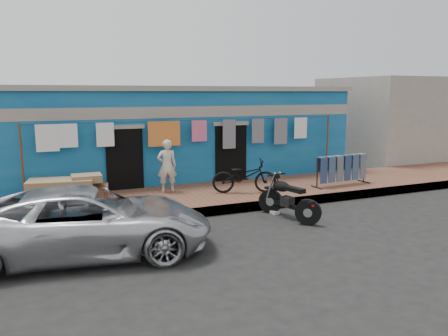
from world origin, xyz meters
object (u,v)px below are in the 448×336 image
at_px(car, 87,221).
at_px(seated_person, 167,166).
at_px(bicycle, 244,173).
at_px(charpoy, 70,190).
at_px(motorcycle, 289,198).
at_px(jeans_rack, 341,170).

height_order(car, seated_person, seated_person).
height_order(seated_person, bicycle, seated_person).
bearing_deg(charpoy, motorcycle, -29.44).
height_order(bicycle, charpoy, bicycle).
xyz_separation_m(bicycle, charpoy, (-4.80, 0.74, -0.25)).
relative_size(seated_person, bicycle, 0.84).
bearing_deg(jeans_rack, motorcycle, -148.74).
distance_m(motorcycle, jeans_rack, 3.60).
bearing_deg(seated_person, jeans_rack, 174.62).
distance_m(seated_person, motorcycle, 3.86).
distance_m(charpoy, jeans_rack, 8.16).
xyz_separation_m(seated_person, charpoy, (-2.74, -0.22, -0.43)).
xyz_separation_m(motorcycle, charpoy, (-5.03, 2.84, 0.06)).
xyz_separation_m(car, jeans_rack, (8.00, 2.46, 0.05)).
height_order(car, charpoy, car).
relative_size(seated_person, jeans_rack, 0.75).
relative_size(car, bicycle, 2.65).
xyz_separation_m(motorcycle, jeans_rack, (3.07, 1.86, 0.20)).
relative_size(car, motorcycle, 2.78).
height_order(motorcycle, jeans_rack, jeans_rack).
distance_m(car, jeans_rack, 8.37).
bearing_deg(car, jeans_rack, -64.00).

